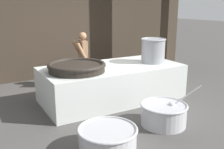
% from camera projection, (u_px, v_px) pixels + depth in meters
% --- Properties ---
extents(ground_plane, '(60.00, 60.00, 0.00)m').
position_uv_depth(ground_plane, '(112.00, 99.00, 6.38)').
color(ground_plane, '#474442').
extents(back_wall, '(7.51, 0.24, 4.26)m').
position_uv_depth(back_wall, '(69.00, 8.00, 8.16)').
color(back_wall, '#382D23').
rests_on(back_wall, ground_plane).
extents(support_pillar, '(0.37, 0.37, 4.26)m').
position_uv_depth(support_pillar, '(170.00, 8.00, 8.24)').
color(support_pillar, '#382D23').
rests_on(support_pillar, ground_plane).
extents(hearth_platform, '(3.28, 1.60, 0.82)m').
position_uv_depth(hearth_platform, '(112.00, 83.00, 6.27)').
color(hearth_platform, silver).
rests_on(hearth_platform, ground_plane).
extents(giant_wok_near, '(1.26, 1.26, 0.19)m').
position_uv_depth(giant_wok_near, '(77.00, 67.00, 5.64)').
color(giant_wok_near, black).
rests_on(giant_wok_near, hearth_platform).
extents(stock_pot, '(0.62, 0.62, 0.60)m').
position_uv_depth(stock_pot, '(153.00, 50.00, 6.49)').
color(stock_pot, gray).
rests_on(stock_pot, hearth_platform).
extents(cook, '(0.38, 0.58, 1.52)m').
position_uv_depth(cook, '(83.00, 58.00, 7.13)').
color(cook, '#8C6647').
rests_on(cook, ground_plane).
extents(prep_bowl_vegetables, '(1.10, 0.89, 0.77)m').
position_uv_depth(prep_bowl_vegetables, '(164.00, 113.00, 4.94)').
color(prep_bowl_vegetables, '#B7B7BC').
rests_on(prep_bowl_vegetables, ground_plane).
extents(prep_bowl_meat, '(0.94, 0.94, 0.40)m').
position_uv_depth(prep_bowl_meat, '(108.00, 139.00, 4.04)').
color(prep_bowl_meat, '#B7B7BC').
rests_on(prep_bowl_meat, ground_plane).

